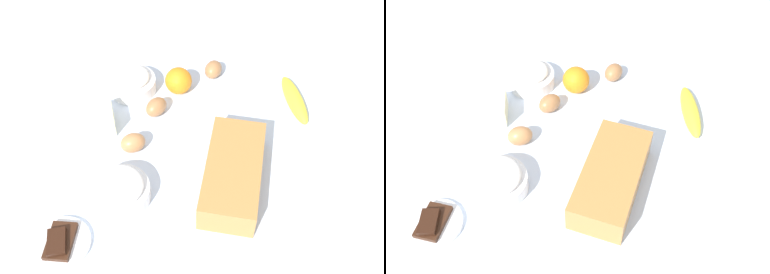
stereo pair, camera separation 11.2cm
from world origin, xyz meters
TOP-DOWN VIEW (x-y plane):
  - ground_plane at (0.00, 0.00)m, footprint 2.40×2.40m
  - loaf_pan at (0.11, 0.10)m, footprint 0.30×0.17m
  - flour_bowl at (-0.21, -0.18)m, footprint 0.13×0.13m
  - sugar_bowl at (0.16, -0.16)m, footprint 0.14×0.14m
  - banana at (-0.16, 0.28)m, footprint 0.20×0.08m
  - orange_fruit at (-0.21, -0.05)m, footprint 0.08×0.08m
  - butter_block at (-0.07, -0.24)m, footprint 0.10×0.09m
  - egg_near_butter at (-0.28, 0.05)m, footprint 0.08×0.07m
  - egg_beside_bowl at (0.01, -0.15)m, footprint 0.07×0.08m
  - egg_loose at (-0.12, -0.10)m, footprint 0.08×0.08m
  - chocolate_plate at (0.29, -0.28)m, footprint 0.13×0.13m

SIDE VIEW (x-z plane):
  - ground_plane at x=0.00m, z-range -0.02..0.00m
  - chocolate_plate at x=0.29m, z-range -0.01..0.03m
  - banana at x=-0.16m, z-range 0.00..0.04m
  - egg_loose at x=-0.12m, z-range 0.00..0.05m
  - egg_near_butter at x=-0.28m, z-range 0.00..0.05m
  - egg_beside_bowl at x=0.01m, z-range 0.00..0.05m
  - butter_block at x=-0.07m, z-range 0.00..0.06m
  - flour_bowl at x=-0.21m, z-range 0.00..0.06m
  - sugar_bowl at x=0.16m, z-range 0.00..0.07m
  - orange_fruit at x=-0.21m, z-range 0.00..0.08m
  - loaf_pan at x=0.11m, z-range 0.00..0.08m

